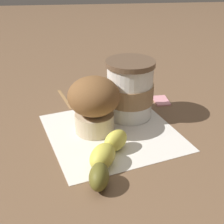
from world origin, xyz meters
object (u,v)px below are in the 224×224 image
Objects in this scene: banana at (105,157)px; coffee_cup at (130,90)px; sugar_packet at (161,100)px; muffin at (94,102)px.

coffee_cup is at bearing 158.80° from banana.
coffee_cup reaches higher than sugar_packet.
muffin is 0.12m from banana.
coffee_cup is at bearing -54.45° from sugar_packet.
banana reaches higher than sugar_packet.
banana is at bearing 5.25° from muffin.
banana is at bearing -33.30° from sugar_packet.
coffee_cup reaches higher than banana.
banana is 0.27m from sugar_packet.
muffin is 2.15× the size of sugar_packet.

